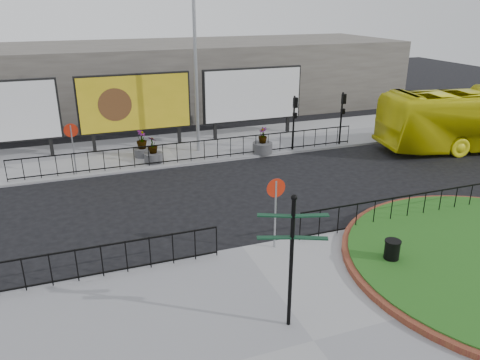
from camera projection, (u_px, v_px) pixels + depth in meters
name	position (u px, v px, depth m)	size (l,w,h in m)	color
ground	(242.00, 250.00, 15.86)	(90.00, 90.00, 0.00)	black
pavement_near	(314.00, 343.00, 11.46)	(30.00, 10.00, 0.12)	gray
pavement_far	(168.00, 149.00, 26.35)	(44.00, 6.00, 0.12)	gray
railing_near_left	(51.00, 270.00, 13.43)	(10.00, 0.10, 1.10)	black
railing_near_right	(408.00, 208.00, 17.45)	(9.00, 0.10, 1.10)	black
railing_far	(198.00, 151.00, 24.09)	(18.00, 0.10, 1.10)	black
speed_sign_far	(72.00, 138.00, 21.80)	(0.64, 0.07, 2.47)	gray
speed_sign_near	(276.00, 198.00, 15.15)	(0.64, 0.07, 2.47)	gray
billboard_mid	(135.00, 103.00, 25.81)	(6.20, 0.31, 4.10)	black
billboard_right	(253.00, 95.00, 28.06)	(6.20, 0.31, 4.10)	black
lamp_post	(196.00, 64.00, 24.25)	(0.74, 0.18, 9.23)	gray
signal_pole_a	(294.00, 115.00, 25.38)	(0.22, 0.26, 3.00)	black
signal_pole_b	(342.00, 111.00, 26.35)	(0.22, 0.26, 3.00)	black
building_backdrop	(138.00, 79.00, 34.23)	(40.00, 10.00, 5.00)	slate
fingerpost_sign	(292.00, 249.00, 11.25)	(1.66, 0.84, 3.62)	black
litter_bin	(392.00, 252.00, 14.60)	(0.51, 0.51, 0.84)	black
planter_a	(142.00, 146.00, 24.74)	(0.86, 0.86, 1.44)	#4C4C4F
planter_b	(153.00, 153.00, 23.89)	(0.94, 0.94, 1.37)	#4C4C4F
planter_c	(263.00, 145.00, 25.40)	(1.08, 1.08, 1.43)	#4C4C4F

